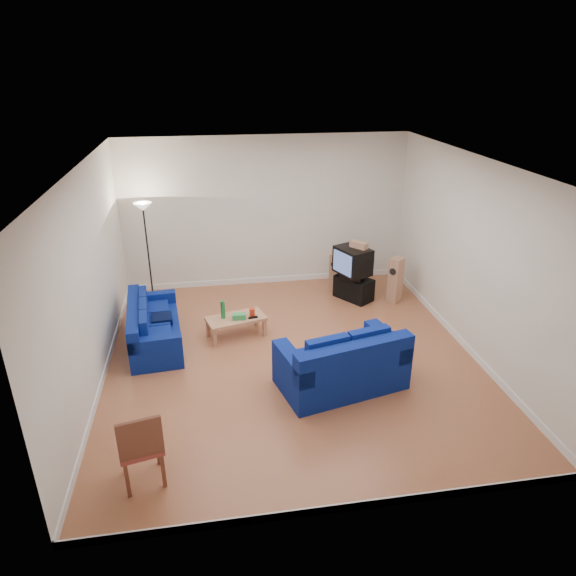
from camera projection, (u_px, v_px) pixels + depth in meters
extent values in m
cube|color=brown|center=(292.00, 358.00, 8.56)|extent=(6.00, 6.50, 0.01)
cube|color=white|center=(293.00, 164.00, 7.26)|extent=(6.00, 6.50, 0.01)
cube|color=white|center=(266.00, 213.00, 10.84)|extent=(6.00, 0.01, 3.20)
cube|color=white|center=(349.00, 391.00, 4.98)|extent=(6.00, 0.01, 3.20)
cube|color=white|center=(89.00, 281.00, 7.47)|extent=(0.01, 6.50, 3.20)
cube|color=white|center=(473.00, 258.00, 8.35)|extent=(0.01, 6.50, 3.20)
cube|color=white|center=(268.00, 280.00, 11.46)|extent=(6.00, 0.02, 0.12)
cube|color=white|center=(342.00, 508.00, 5.61)|extent=(6.00, 0.02, 0.12)
cube|color=white|center=(105.00, 371.00, 8.09)|extent=(0.02, 6.50, 0.12)
cube|color=white|center=(460.00, 340.00, 8.98)|extent=(0.02, 6.50, 0.12)
cube|color=#0B1857|center=(156.00, 334.00, 8.93)|extent=(1.01, 2.00, 0.37)
cube|color=#0B1857|center=(134.00, 317.00, 8.71)|extent=(0.37, 1.94, 0.38)
cube|color=#0B1857|center=(153.00, 298.00, 9.59)|extent=(0.85, 0.27, 0.21)
cube|color=#0B1857|center=(155.00, 344.00, 8.05)|extent=(0.85, 0.27, 0.21)
cube|color=black|center=(162.00, 319.00, 8.85)|extent=(0.38, 0.38, 0.11)
cube|color=#0B1857|center=(341.00, 372.00, 7.77)|extent=(2.02, 1.42, 0.45)
cube|color=#0B1857|center=(355.00, 359.00, 7.25)|extent=(1.84, 0.66, 0.46)
cube|color=#0B1857|center=(292.00, 363.00, 7.34)|extent=(0.47, 1.05, 0.26)
cube|color=#0B1857|center=(387.00, 341.00, 7.90)|extent=(0.47, 1.05, 0.26)
cube|color=black|center=(336.00, 348.00, 7.77)|extent=(0.52, 0.52, 0.13)
cube|color=tan|center=(236.00, 319.00, 9.10)|extent=(1.12, 0.76, 0.05)
cube|color=tan|center=(215.00, 338.00, 8.83)|extent=(0.07, 0.07, 0.32)
cube|color=tan|center=(208.00, 328.00, 9.18)|extent=(0.07, 0.07, 0.32)
cube|color=tan|center=(265.00, 328.00, 9.18)|extent=(0.07, 0.07, 0.32)
cube|color=tan|center=(256.00, 318.00, 9.52)|extent=(0.07, 0.07, 0.32)
cylinder|color=#197233|center=(223.00, 310.00, 9.01)|extent=(0.10, 0.10, 0.33)
cube|color=green|center=(239.00, 316.00, 9.02)|extent=(0.24, 0.14, 0.10)
cylinder|color=red|center=(252.00, 312.00, 9.13)|extent=(0.14, 0.14, 0.14)
cube|color=black|center=(253.00, 317.00, 9.07)|extent=(0.18, 0.09, 0.02)
cube|color=black|center=(354.00, 288.00, 10.60)|extent=(0.79, 0.87, 0.47)
cube|color=black|center=(352.00, 276.00, 10.44)|extent=(0.57, 0.54, 0.10)
cube|color=black|center=(353.00, 261.00, 10.35)|extent=(0.75, 0.84, 0.54)
cube|color=#374779|center=(342.00, 263.00, 10.22)|extent=(0.24, 0.52, 0.43)
cube|color=tan|center=(359.00, 245.00, 10.23)|extent=(0.34, 0.38, 0.13)
cube|color=tan|center=(334.00, 270.00, 11.03)|extent=(0.25, 0.29, 0.82)
cylinder|color=black|center=(334.00, 264.00, 10.84)|extent=(0.12, 0.05, 0.12)
cube|color=tan|center=(395.00, 280.00, 10.40)|extent=(0.35, 0.35, 0.94)
cylinder|color=black|center=(393.00, 272.00, 10.21)|extent=(0.10, 0.12, 0.14)
cylinder|color=black|center=(154.00, 299.00, 10.63)|extent=(0.26, 0.26, 0.03)
cylinder|color=black|center=(148.00, 255.00, 10.23)|extent=(0.03, 0.03, 1.92)
cone|color=white|center=(143.00, 207.00, 9.83)|extent=(0.35, 0.35, 0.15)
cube|color=brown|center=(127.00, 480.00, 5.74)|extent=(0.05, 0.05, 0.49)
cube|color=brown|center=(124.00, 456.00, 6.08)|extent=(0.05, 0.05, 0.49)
cube|color=brown|center=(163.00, 470.00, 5.88)|extent=(0.05, 0.05, 0.49)
cube|color=brown|center=(158.00, 448.00, 6.22)|extent=(0.05, 0.05, 0.49)
cube|color=#943930|center=(140.00, 445.00, 5.87)|extent=(0.58, 0.58, 0.07)
cube|color=brown|center=(140.00, 439.00, 5.58)|extent=(0.48, 0.15, 0.49)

